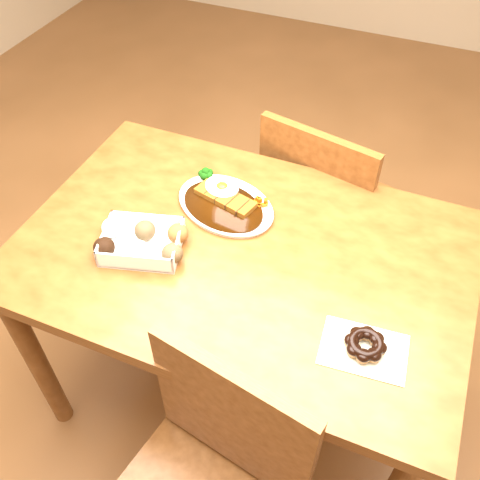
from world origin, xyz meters
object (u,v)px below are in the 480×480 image
at_px(table, 242,273).
at_px(chair_far, 325,207).
at_px(pon_de_ring, 365,345).
at_px(katsu_curry_plate, 225,202).
at_px(donut_box, 142,241).

bearing_deg(table, chair_far, 79.08).
bearing_deg(pon_de_ring, katsu_curry_plate, 146.46).
bearing_deg(chair_far, table, 90.98).
distance_m(chair_far, donut_box, 0.79).
height_order(table, pon_de_ring, pon_de_ring).
xyz_separation_m(katsu_curry_plate, donut_box, (-0.13, -0.24, 0.01)).
xyz_separation_m(table, pon_de_ring, (0.37, -0.18, 0.12)).
bearing_deg(pon_de_ring, donut_box, 172.46).
height_order(table, donut_box, donut_box).
distance_m(chair_far, pon_de_ring, 0.82).
height_order(katsu_curry_plate, pon_de_ring, katsu_curry_plate).
relative_size(table, chair_far, 1.38).
bearing_deg(donut_box, katsu_curry_plate, 60.62).
height_order(chair_far, katsu_curry_plate, chair_far).
xyz_separation_m(katsu_curry_plate, pon_de_ring, (0.48, -0.32, 0.00)).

